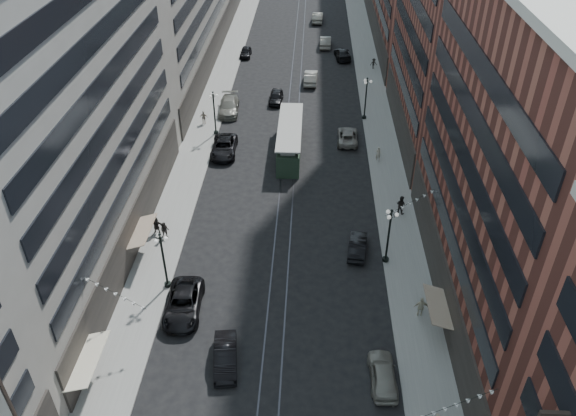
% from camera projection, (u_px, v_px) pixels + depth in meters
% --- Properties ---
extents(ground, '(220.00, 220.00, 0.00)m').
position_uv_depth(ground, '(293.00, 118.00, 72.51)').
color(ground, black).
rests_on(ground, ground).
extents(sidewalk_west, '(4.00, 180.00, 0.15)m').
position_uv_depth(sidewalk_west, '(219.00, 85.00, 81.01)').
color(sidewalk_west, gray).
rests_on(sidewalk_west, ground).
extents(sidewalk_east, '(4.00, 180.00, 0.15)m').
position_uv_depth(sidewalk_east, '(372.00, 88.00, 80.22)').
color(sidewalk_east, gray).
rests_on(sidewalk_east, ground).
extents(rail_west, '(0.12, 180.00, 0.02)m').
position_uv_depth(rail_west, '(290.00, 87.00, 80.68)').
color(rail_west, '#2D2D33').
rests_on(rail_west, ground).
extents(rail_east, '(0.12, 180.00, 0.02)m').
position_uv_depth(rail_east, '(300.00, 87.00, 80.63)').
color(rail_east, '#2D2D33').
rests_on(rail_east, ground).
extents(building_west_mid, '(8.00, 36.00, 28.00)m').
position_uv_depth(building_west_mid, '(59.00, 105.00, 43.02)').
color(building_west_mid, gray).
rests_on(building_west_mid, ground).
extents(building_east_mid, '(8.00, 30.00, 24.00)m').
position_uv_depth(building_east_mid, '(521.00, 171.00, 38.88)').
color(building_east_mid, brown).
rests_on(building_east_mid, ground).
extents(lamppost_sw_far, '(1.03, 1.14, 5.52)m').
position_uv_depth(lamppost_sw_far, '(163.00, 259.00, 44.97)').
color(lamppost_sw_far, black).
rests_on(lamppost_sw_far, sidewalk_west).
extents(lamppost_sw_mid, '(1.03, 1.14, 5.52)m').
position_uv_depth(lamppost_sw_mid, '(214.00, 112.00, 66.97)').
color(lamppost_sw_mid, black).
rests_on(lamppost_sw_mid, sidewalk_west).
extents(lamppost_se_far, '(1.03, 1.14, 5.52)m').
position_uv_depth(lamppost_se_far, '(389.00, 234.00, 47.57)').
color(lamppost_se_far, black).
rests_on(lamppost_se_far, sidewalk_east).
extents(lamppost_se_mid, '(1.03, 1.14, 5.52)m').
position_uv_depth(lamppost_se_mid, '(366.00, 97.00, 70.39)').
color(lamppost_se_mid, black).
rests_on(lamppost_se_mid, sidewalk_east).
extents(streetcar, '(2.68, 12.10, 3.35)m').
position_uv_depth(streetcar, '(290.00, 140.00, 64.43)').
color(streetcar, '#213424').
rests_on(streetcar, ground).
extents(car_2, '(2.95, 6.00, 1.64)m').
position_uv_depth(car_2, '(183.00, 304.00, 44.03)').
color(car_2, black).
rests_on(car_2, ground).
extents(car_4, '(1.94, 4.53, 1.52)m').
position_uv_depth(car_4, '(383.00, 374.00, 38.59)').
color(car_4, gray).
rests_on(car_4, ground).
extents(car_5, '(2.15, 4.72, 1.50)m').
position_uv_depth(car_5, '(225.00, 356.00, 39.85)').
color(car_5, black).
rests_on(car_5, ground).
extents(pedestrian_2, '(0.83, 0.50, 1.65)m').
position_uv_depth(pedestrian_2, '(165.00, 230.00, 51.47)').
color(pedestrian_2, black).
rests_on(pedestrian_2, sidewalk_west).
extents(car_7, '(2.94, 6.06, 1.66)m').
position_uv_depth(car_7, '(224.00, 147.00, 64.52)').
color(car_7, black).
rests_on(car_7, ground).
extents(car_8, '(2.85, 6.26, 1.78)m').
position_uv_depth(car_8, '(229.00, 106.00, 73.35)').
color(car_8, slate).
rests_on(car_8, ground).
extents(car_9, '(1.72, 4.18, 1.42)m').
position_uv_depth(car_9, '(246.00, 52.00, 90.30)').
color(car_9, black).
rests_on(car_9, ground).
extents(car_10, '(2.06, 4.45, 1.41)m').
position_uv_depth(car_10, '(358.00, 246.00, 50.05)').
color(car_10, black).
rests_on(car_10, ground).
extents(car_11, '(2.58, 5.23, 1.43)m').
position_uv_depth(car_11, '(348.00, 136.00, 66.96)').
color(car_11, gray).
rests_on(car_11, ground).
extents(car_12, '(2.83, 5.74, 1.61)m').
position_uv_depth(car_12, '(342.00, 54.00, 89.40)').
color(car_12, black).
rests_on(car_12, ground).
extents(car_13, '(1.90, 4.51, 1.52)m').
position_uv_depth(car_13, '(276.00, 97.00, 75.97)').
color(car_13, black).
rests_on(car_13, ground).
extents(car_14, '(1.93, 5.24, 1.71)m').
position_uv_depth(car_14, '(325.00, 42.00, 93.85)').
color(car_14, slate).
rests_on(car_14, ground).
extents(pedestrian_5, '(1.60, 0.48, 1.71)m').
position_uv_depth(pedestrian_5, '(156.00, 225.00, 52.06)').
color(pedestrian_5, black).
rests_on(pedestrian_5, sidewalk_west).
extents(pedestrian_6, '(1.01, 0.51, 1.68)m').
position_uv_depth(pedestrian_6, '(204.00, 117.00, 70.42)').
color(pedestrian_6, '#A39887').
rests_on(pedestrian_6, sidewalk_west).
extents(pedestrian_7, '(1.06, 0.95, 1.92)m').
position_uv_depth(pedestrian_7, '(401.00, 205.00, 54.61)').
color(pedestrian_7, black).
rests_on(pedestrian_7, sidewalk_east).
extents(pedestrian_8, '(0.64, 0.45, 1.67)m').
position_uv_depth(pedestrian_8, '(378.00, 154.00, 62.98)').
color(pedestrian_8, '#B7AC98').
rests_on(pedestrian_8, sidewalk_east).
extents(pedestrian_9, '(1.09, 0.63, 1.59)m').
position_uv_depth(pedestrian_9, '(374.00, 63.00, 85.56)').
color(pedestrian_9, black).
rests_on(pedestrian_9, sidewalk_east).
extents(car_extra_0, '(2.02, 5.28, 1.72)m').
position_uv_depth(car_extra_0, '(311.00, 77.00, 81.32)').
color(car_extra_0, gray).
rests_on(car_extra_0, ground).
extents(car_extra_1, '(2.09, 5.47, 1.78)m').
position_uv_depth(car_extra_1, '(318.00, 17.00, 104.96)').
color(car_extra_1, slate).
rests_on(car_extra_1, ground).
extents(pedestrian_extra_0, '(1.07, 0.51, 1.81)m').
position_uv_depth(pedestrian_extra_0, '(421.00, 307.00, 43.41)').
color(pedestrian_extra_0, '#B8B298').
rests_on(pedestrian_extra_0, sidewalk_east).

